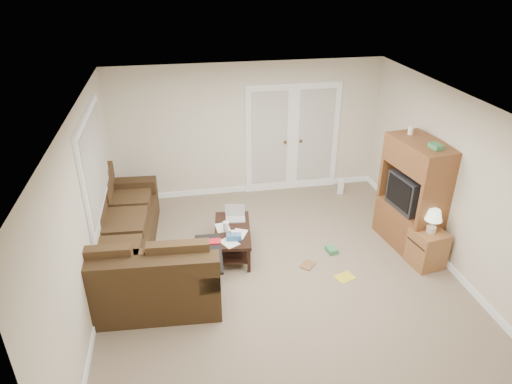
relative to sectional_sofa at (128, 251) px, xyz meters
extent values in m
plane|color=gray|center=(2.12, -0.47, -0.36)|extent=(5.50, 5.50, 0.00)
cube|color=white|center=(2.12, -0.47, 2.14)|extent=(5.00, 5.50, 0.02)
cube|color=silver|center=(-0.38, -0.47, 0.89)|extent=(0.02, 5.50, 2.50)
cube|color=silver|center=(4.62, -0.47, 0.89)|extent=(0.02, 5.50, 2.50)
cube|color=silver|center=(2.12, 2.28, 0.89)|extent=(5.00, 0.02, 2.50)
cube|color=silver|center=(2.12, -3.22, 0.89)|extent=(5.00, 0.02, 2.50)
cube|color=silver|center=(2.52, 2.25, 0.66)|extent=(0.90, 0.04, 2.13)
cube|color=silver|center=(3.42, 2.25, 0.66)|extent=(0.90, 0.04, 2.13)
cube|color=silver|center=(2.52, 2.22, 0.71)|extent=(0.68, 0.02, 1.80)
cube|color=silver|center=(3.42, 2.22, 0.71)|extent=(0.68, 0.02, 1.80)
cube|color=silver|center=(-0.35, 0.53, 1.19)|extent=(0.04, 1.92, 1.42)
cube|color=silver|center=(-0.33, 0.53, 1.19)|extent=(0.02, 1.74, 1.24)
cube|color=#3B2916|center=(-0.17, 0.57, -0.13)|extent=(1.14, 2.57, 0.46)
cube|color=#3B2916|center=(-0.53, 0.59, 0.33)|extent=(0.42, 2.52, 0.47)
cube|color=#3B2916|center=(-0.10, 1.69, 0.22)|extent=(1.00, 0.32, 0.24)
cube|color=#4A341D|center=(-0.08, 0.56, 0.16)|extent=(0.81, 2.44, 0.13)
cube|color=#3B2916|center=(0.24, -0.72, -0.13)|extent=(2.03, 1.11, 0.46)
cube|color=#3B2916|center=(0.22, -1.08, 0.33)|extent=(1.98, 0.39, 0.47)
cube|color=#3B2916|center=(1.09, -0.77, 0.22)|extent=(0.32, 1.00, 0.24)
cube|color=#4A341D|center=(0.24, -0.63, 0.16)|extent=(1.90, 0.77, 0.13)
cube|color=black|center=(1.09, -0.77, 0.35)|extent=(0.40, 0.89, 0.03)
cube|color=red|center=(1.10, -0.53, 0.37)|extent=(0.36, 0.15, 0.02)
cube|color=black|center=(1.53, 0.22, 0.05)|extent=(0.66, 1.12, 0.05)
cube|color=black|center=(1.53, 0.22, -0.22)|extent=(0.57, 1.03, 0.03)
cylinder|color=white|center=(1.43, 0.18, 0.15)|extent=(0.09, 0.09, 0.15)
cylinder|color=red|center=(1.43, 0.18, 0.29)|extent=(0.01, 0.01, 0.14)
cube|color=#366EB0|center=(1.51, -0.07, 0.11)|extent=(0.23, 0.14, 0.09)
cube|color=white|center=(1.52, 0.12, 0.07)|extent=(0.42, 0.62, 0.00)
cube|color=brown|center=(4.31, 0.01, -0.04)|extent=(0.73, 1.15, 0.65)
cube|color=brown|center=(4.31, 0.01, 1.15)|extent=(0.73, 1.15, 0.43)
cube|color=black|center=(4.29, 0.01, 0.55)|extent=(0.60, 0.71, 0.54)
cube|color=black|center=(4.03, -0.03, 0.58)|extent=(0.09, 0.56, 0.43)
cube|color=#3D8851|center=(4.35, -0.26, 1.40)|extent=(0.15, 0.21, 0.06)
cylinder|color=white|center=(4.27, 0.33, 1.43)|extent=(0.08, 0.08, 0.13)
cube|color=#956236|center=(4.31, -0.60, -0.08)|extent=(0.51, 0.51, 0.57)
cylinder|color=beige|center=(4.31, -0.60, 0.25)|extent=(0.14, 0.14, 0.09)
cylinder|color=beige|center=(4.31, -0.60, 0.36)|extent=(0.03, 0.03, 0.12)
cone|color=#EDEACC|center=(4.31, -0.60, 0.49)|extent=(0.25, 0.25, 0.16)
cube|color=white|center=(3.85, 1.84, -0.22)|extent=(0.13, 0.12, 0.28)
cube|color=yellow|center=(3.03, -0.69, -0.36)|extent=(0.32, 0.29, 0.01)
cube|color=#3D8851|center=(3.04, -0.04, -0.33)|extent=(0.17, 0.21, 0.08)
imported|color=brown|center=(2.52, -0.26, -0.35)|extent=(0.28, 0.29, 0.02)
camera|label=1|loc=(0.82, -5.63, 3.73)|focal=32.00mm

